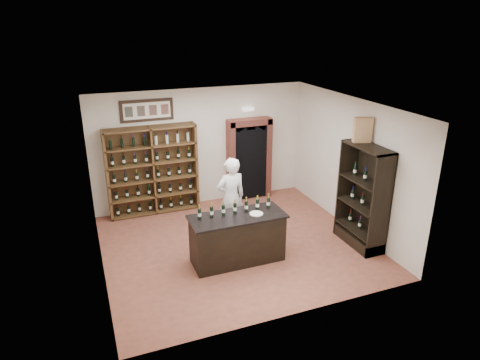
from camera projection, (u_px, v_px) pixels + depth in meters
name	position (u px, v px, depth m)	size (l,w,h in m)	color
floor	(236.00, 245.00, 9.24)	(5.50, 5.50, 0.00)	#95503B
ceiling	(236.00, 107.00, 8.16)	(5.50, 5.50, 0.00)	white
wall_back	(201.00, 147.00, 10.87)	(5.50, 0.04, 3.00)	silver
wall_left	(95.00, 200.00, 7.77)	(0.04, 5.00, 3.00)	silver
wall_right	(350.00, 164.00, 9.63)	(0.04, 5.00, 3.00)	silver
wine_shelf	(152.00, 170.00, 10.43)	(2.20, 0.38, 2.20)	#4F361B
framed_picture	(147.00, 110.00, 10.03)	(1.25, 0.04, 0.52)	black
arched_doorway	(249.00, 157.00, 11.28)	(1.17, 0.35, 2.17)	black
emergency_light	(248.00, 109.00, 10.90)	(0.30, 0.10, 0.10)	white
tasting_counter	(237.00, 239.00, 8.47)	(1.88, 0.78, 1.00)	black
counter_bottle_0	(200.00, 214.00, 8.12)	(0.07, 0.07, 0.30)	black
counter_bottle_1	(212.00, 212.00, 8.20)	(0.07, 0.07, 0.30)	black
counter_bottle_2	(223.00, 210.00, 8.28)	(0.07, 0.07, 0.30)	black
counter_bottle_3	(235.00, 208.00, 8.37)	(0.07, 0.07, 0.30)	black
counter_bottle_4	(246.00, 206.00, 8.45)	(0.07, 0.07, 0.30)	black
counter_bottle_5	(257.00, 204.00, 8.53)	(0.07, 0.07, 0.30)	black
counter_bottle_6	(268.00, 203.00, 8.61)	(0.07, 0.07, 0.30)	black
side_cabinet	(363.00, 212.00, 9.04)	(0.48, 1.20, 2.20)	black
shopkeeper	(231.00, 198.00, 9.32)	(0.67, 0.44, 1.83)	white
plate	(256.00, 214.00, 8.34)	(0.26, 0.26, 0.02)	silver
wine_crate	(363.00, 130.00, 8.68)	(0.36, 0.15, 0.51)	tan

